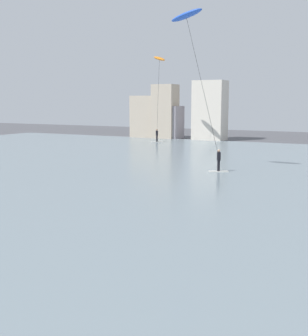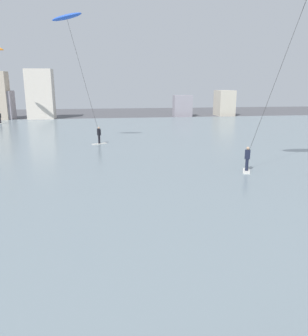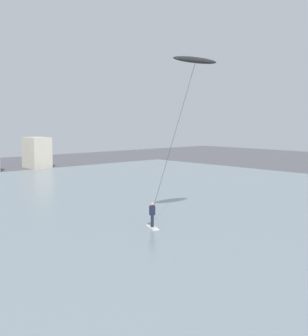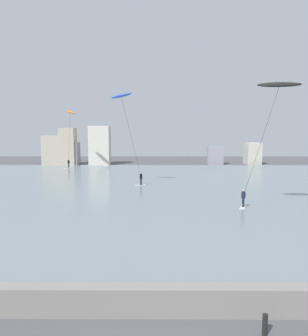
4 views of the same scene
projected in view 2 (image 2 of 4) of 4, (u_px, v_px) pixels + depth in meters
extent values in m
cube|color=gray|center=(116.00, 148.00, 30.50)|extent=(84.00, 52.00, 0.10)
cube|color=gray|center=(2.00, 105.00, 53.65)|extent=(3.40, 3.19, 4.53)
cube|color=beige|center=(40.00, 94.00, 53.98)|extent=(4.10, 3.22, 7.90)
cube|color=gray|center=(182.00, 106.00, 58.59)|extent=(3.16, 2.01, 3.68)
cube|color=beige|center=(224.00, 103.00, 60.28)|extent=(2.87, 3.92, 4.45)
cube|color=silver|center=(1.00, 123.00, 47.86)|extent=(1.34, 1.26, 0.06)
cylinder|color=black|center=(0.00, 120.00, 47.75)|extent=(0.20, 0.20, 0.78)
cube|color=black|center=(0.00, 116.00, 47.58)|extent=(0.39, 0.40, 0.60)
cube|color=silver|center=(99.00, 144.00, 31.95)|extent=(1.43, 1.07, 0.06)
cylinder|color=black|center=(99.00, 139.00, 31.85)|extent=(0.20, 0.20, 0.78)
cube|color=black|center=(99.00, 132.00, 31.68)|extent=(0.36, 0.40, 0.60)
sphere|color=tan|center=(99.00, 128.00, 31.57)|extent=(0.20, 0.20, 0.20)
cylinder|color=#333333|center=(84.00, 79.00, 29.85)|extent=(2.27, 1.04, 9.76)
ellipsoid|color=blue|center=(67.00, 17.00, 27.97)|extent=(2.80, 1.54, 0.88)
cube|color=silver|center=(246.00, 171.00, 22.10)|extent=(0.94, 1.46, 0.06)
cylinder|color=#191E33|center=(247.00, 165.00, 22.00)|extent=(0.20, 0.20, 0.78)
cube|color=#191E33|center=(248.00, 154.00, 21.83)|extent=(0.40, 0.33, 0.60)
sphere|color=tan|center=(248.00, 148.00, 21.72)|extent=(0.20, 0.20, 0.20)
cylinder|color=#333333|center=(276.00, 81.00, 20.07)|extent=(2.20, 1.64, 9.33)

